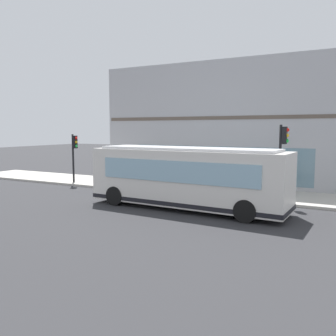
% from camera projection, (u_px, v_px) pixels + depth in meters
% --- Properties ---
extents(ground, '(120.00, 120.00, 0.00)m').
position_uv_depth(ground, '(171.00, 206.00, 18.63)').
color(ground, '#2D2D30').
extents(sidewalk_curb, '(4.21, 40.00, 0.15)m').
position_uv_depth(sidewalk_curb, '(205.00, 191.00, 22.77)').
color(sidewalk_curb, '#B2ADA3').
rests_on(sidewalk_curb, ground).
extents(building_corner, '(9.11, 17.84, 8.57)m').
position_uv_depth(building_corner, '(237.00, 125.00, 28.16)').
color(building_corner, '#A8A8AD').
rests_on(building_corner, ground).
extents(city_bus_nearside, '(3.00, 10.15, 3.07)m').
position_uv_depth(city_bus_nearside, '(186.00, 178.00, 17.82)').
color(city_bus_nearside, silver).
rests_on(city_bus_nearside, ground).
extents(traffic_light_near_corner, '(0.32, 0.49, 4.04)m').
position_uv_depth(traffic_light_near_corner, '(283.00, 148.00, 18.63)').
color(traffic_light_near_corner, black).
rests_on(traffic_light_near_corner, sidewalk_curb).
extents(traffic_light_down_block, '(0.32, 0.49, 3.45)m').
position_uv_depth(traffic_light_down_block, '(74.00, 149.00, 25.55)').
color(traffic_light_down_block, black).
rests_on(traffic_light_down_block, sidewalk_curb).
extents(fire_hydrant, '(0.35, 0.35, 0.74)m').
position_uv_depth(fire_hydrant, '(281.00, 188.00, 21.09)').
color(fire_hydrant, yellow).
rests_on(fire_hydrant, sidewalk_curb).
extents(pedestrian_walking_along_curb, '(0.32, 0.32, 1.69)m').
position_uv_depth(pedestrian_walking_along_curb, '(170.00, 171.00, 24.75)').
color(pedestrian_walking_along_curb, '#3359A5').
rests_on(pedestrian_walking_along_curb, sidewalk_curb).
extents(pedestrian_by_light_pole, '(0.32, 0.32, 1.69)m').
position_uv_depth(pedestrian_by_light_pole, '(255.00, 177.00, 21.59)').
color(pedestrian_by_light_pole, black).
rests_on(pedestrian_by_light_pole, sidewalk_curb).
extents(newspaper_vending_box, '(0.44, 0.43, 0.90)m').
position_uv_depth(newspaper_vending_box, '(200.00, 185.00, 21.80)').
color(newspaper_vending_box, '#197233').
rests_on(newspaper_vending_box, sidewalk_curb).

